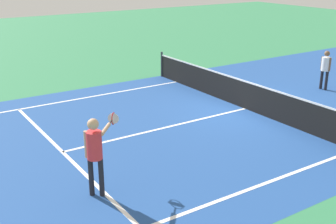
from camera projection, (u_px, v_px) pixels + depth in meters
name	position (u px, v px, depth m)	size (l,w,h in m)	color
ground_plane	(245.00, 109.00, 14.55)	(60.00, 60.00, 0.00)	#337F51
court_surface_inbounds	(245.00, 109.00, 14.55)	(10.62, 24.40, 0.00)	#234C93
line_sideline_left	(32.00, 107.00, 14.70)	(0.10, 11.89, 0.01)	white
line_sideline_right	(162.00, 221.00, 8.22)	(0.10, 11.89, 0.01)	white
line_service_near	(63.00, 152.00, 11.22)	(8.22, 0.10, 0.01)	white
line_center_service	(166.00, 127.00, 12.88)	(0.10, 6.40, 0.01)	white
net	(246.00, 95.00, 14.38)	(10.52, 0.09, 1.07)	#33383D
player_near	(95.00, 148.00, 8.83)	(0.87, 1.01, 1.73)	black
player_far	(326.00, 66.00, 16.44)	(0.42, 0.32, 1.51)	black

